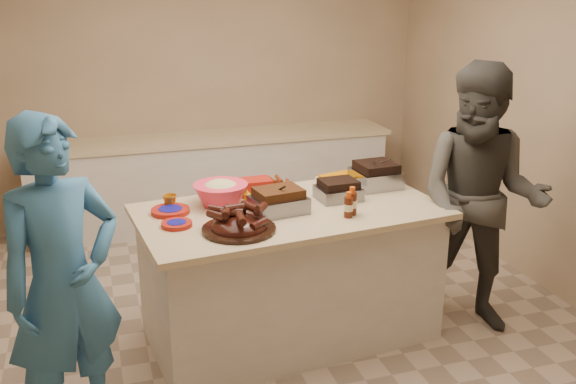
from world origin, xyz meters
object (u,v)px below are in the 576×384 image
object	(u,v)px
bbq_bottle_b	(352,215)
mustard_bottle	(248,207)
coleslaw_bowl	(221,205)
island	(290,334)
plastic_cup	(170,207)
guest_gray	(468,322)
bbq_bottle_a	(348,217)
roasting_pan	(375,186)
rib_platter	(239,231)

from	to	relation	value
bbq_bottle_b	mustard_bottle	world-z (taller)	bbq_bottle_b
mustard_bottle	coleslaw_bowl	bearing A→B (deg)	151.49
coleslaw_bowl	bbq_bottle_b	world-z (taller)	coleslaw_bowl
coleslaw_bowl	island	bearing A→B (deg)	-26.48
plastic_cup	guest_gray	world-z (taller)	plastic_cup
plastic_cup	bbq_bottle_a	bearing A→B (deg)	-26.40
bbq_bottle_b	guest_gray	size ratio (longest dim) A/B	0.10
guest_gray	island	bearing A→B (deg)	-149.37
roasting_pan	bbq_bottle_b	world-z (taller)	bbq_bottle_b
bbq_bottle_a	guest_gray	distance (m)	1.36
bbq_bottle_b	plastic_cup	bearing A→B (deg)	156.06
mustard_bottle	plastic_cup	xyz separation A→B (m)	(-0.49, 0.14, 0.00)
guest_gray	roasting_pan	bearing A→B (deg)	178.49
bbq_bottle_b	plastic_cup	xyz separation A→B (m)	(-1.09, 0.48, 0.00)
plastic_cup	roasting_pan	bearing A→B (deg)	0.29
rib_platter	island	bearing A→B (deg)	34.22
guest_gray	coleslaw_bowl	bearing A→B (deg)	-153.68
rib_platter	bbq_bottle_b	bearing A→B (deg)	4.46
bbq_bottle_b	plastic_cup	world-z (taller)	bbq_bottle_b
rib_platter	bbq_bottle_a	bearing A→B (deg)	1.70
bbq_bottle_a	mustard_bottle	distance (m)	0.68
island	rib_platter	xyz separation A→B (m)	(-0.41, -0.28, 0.94)
roasting_pan	bbq_bottle_b	xyz separation A→B (m)	(-0.39, -0.49, 0.00)
island	guest_gray	xyz separation A→B (m)	(1.29, -0.23, 0.00)
rib_platter	mustard_bottle	world-z (taller)	rib_platter
coleslaw_bowl	mustard_bottle	world-z (taller)	coleslaw_bowl
coleslaw_bowl	bbq_bottle_b	size ratio (longest dim) A/B	1.97
island	bbq_bottle_a	xyz separation A→B (m)	(0.30, -0.26, 0.94)
island	mustard_bottle	size ratio (longest dim) A/B	16.43
mustard_bottle	guest_gray	bearing A→B (deg)	-12.76
island	roasting_pan	size ratio (longest dim) A/B	6.41
bbq_bottle_a	plastic_cup	distance (m)	1.17
bbq_bottle_b	guest_gray	bearing A→B (deg)	-0.45
roasting_pan	mustard_bottle	world-z (taller)	roasting_pan
guest_gray	mustard_bottle	bearing A→B (deg)	-152.06
bbq_bottle_a	guest_gray	world-z (taller)	bbq_bottle_a
island	roasting_pan	world-z (taller)	roasting_pan
roasting_pan	bbq_bottle_a	world-z (taller)	bbq_bottle_a
rib_platter	mustard_bottle	xyz separation A→B (m)	(0.15, 0.40, 0.00)
roasting_pan	bbq_bottle_b	size ratio (longest dim) A/B	1.67
guest_gray	plastic_cup	bearing A→B (deg)	-152.89
bbq_bottle_b	guest_gray	distance (m)	1.33
guest_gray	bbq_bottle_b	bearing A→B (deg)	-139.75
plastic_cup	guest_gray	distance (m)	2.29
coleslaw_bowl	bbq_bottle_a	bearing A→B (deg)	-32.91
island	bbq_bottle_b	xyz separation A→B (m)	(0.34, -0.22, 0.94)
rib_platter	roasting_pan	xyz separation A→B (m)	(1.15, 0.55, 0.00)
coleslaw_bowl	bbq_bottle_b	distance (m)	0.87
plastic_cup	coleslaw_bowl	bearing A→B (deg)	-9.45
coleslaw_bowl	bbq_bottle_a	world-z (taller)	coleslaw_bowl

